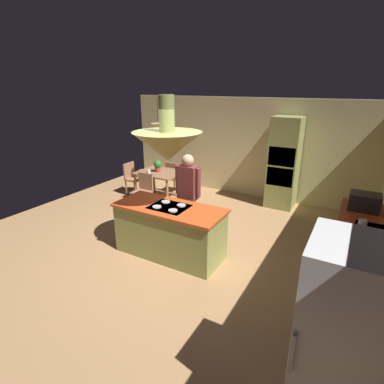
{
  "coord_description": "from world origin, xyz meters",
  "views": [
    {
      "loc": [
        2.67,
        -4.1,
        2.84
      ],
      "look_at": [
        0.1,
        0.4,
        1.0
      ],
      "focal_mm": 28.28,
      "sensor_mm": 36.0,
      "label": 1
    }
  ],
  "objects_px": {
    "kitchen_island": "(170,231)",
    "canister_flour": "(362,234)",
    "refrigerator": "(344,346)",
    "chair_facing_island": "(144,189)",
    "canister_tea": "(362,225)",
    "canister_sugar": "(362,231)",
    "cup_on_table": "(149,171)",
    "potted_plant_on_table": "(158,165)",
    "chair_at_corner": "(132,176)",
    "person_at_island": "(188,192)",
    "microwave_on_counter": "(365,202)",
    "chair_by_back_wall": "(174,175)",
    "oven_tower": "(284,163)",
    "dining_table": "(160,176)"
  },
  "relations": [
    {
      "from": "kitchen_island",
      "to": "canister_sugar",
      "type": "relative_size",
      "value": 12.31
    },
    {
      "from": "canister_flour",
      "to": "microwave_on_counter",
      "type": "distance_m",
      "value": 1.22
    },
    {
      "from": "canister_tea",
      "to": "kitchen_island",
      "type": "bearing_deg",
      "value": -167.95
    },
    {
      "from": "microwave_on_counter",
      "to": "canister_tea",
      "type": "bearing_deg",
      "value": -90.0
    },
    {
      "from": "chair_at_corner",
      "to": "canister_flour",
      "type": "relative_size",
      "value": 4.04
    },
    {
      "from": "chair_facing_island",
      "to": "cup_on_table",
      "type": "xyz_separation_m",
      "value": [
        -0.17,
        0.45,
        0.3
      ]
    },
    {
      "from": "person_at_island",
      "to": "microwave_on_counter",
      "type": "height_order",
      "value": "person_at_island"
    },
    {
      "from": "cup_on_table",
      "to": "chair_facing_island",
      "type": "bearing_deg",
      "value": -68.91
    },
    {
      "from": "oven_tower",
      "to": "dining_table",
      "type": "distance_m",
      "value": 3.05
    },
    {
      "from": "canister_tea",
      "to": "potted_plant_on_table",
      "type": "bearing_deg",
      "value": 162.05
    },
    {
      "from": "oven_tower",
      "to": "chair_by_back_wall",
      "type": "bearing_deg",
      "value": -170.45
    },
    {
      "from": "dining_table",
      "to": "canister_tea",
      "type": "bearing_deg",
      "value": -18.21
    },
    {
      "from": "dining_table",
      "to": "chair_by_back_wall",
      "type": "relative_size",
      "value": 1.25
    },
    {
      "from": "chair_facing_island",
      "to": "canister_tea",
      "type": "height_order",
      "value": "canister_tea"
    },
    {
      "from": "refrigerator",
      "to": "canister_flour",
      "type": "bearing_deg",
      "value": 88.82
    },
    {
      "from": "oven_tower",
      "to": "refrigerator",
      "type": "bearing_deg",
      "value": -71.02
    },
    {
      "from": "cup_on_table",
      "to": "canister_tea",
      "type": "height_order",
      "value": "canister_tea"
    },
    {
      "from": "kitchen_island",
      "to": "potted_plant_on_table",
      "type": "distance_m",
      "value": 2.77
    },
    {
      "from": "dining_table",
      "to": "canister_flour",
      "type": "relative_size",
      "value": 5.05
    },
    {
      "from": "potted_plant_on_table",
      "to": "canister_sugar",
      "type": "relative_size",
      "value": 1.94
    },
    {
      "from": "kitchen_island",
      "to": "canister_tea",
      "type": "xyz_separation_m",
      "value": [
        2.84,
        0.61,
        0.53
      ]
    },
    {
      "from": "canister_sugar",
      "to": "canister_tea",
      "type": "relative_size",
      "value": 0.95
    },
    {
      "from": "canister_flour",
      "to": "canister_tea",
      "type": "bearing_deg",
      "value": 90.0
    },
    {
      "from": "kitchen_island",
      "to": "person_at_island",
      "type": "height_order",
      "value": "person_at_island"
    },
    {
      "from": "oven_tower",
      "to": "refrigerator",
      "type": "xyz_separation_m",
      "value": [
        1.7,
        -4.94,
        -0.19
      ]
    },
    {
      "from": "kitchen_island",
      "to": "canister_flour",
      "type": "relative_size",
      "value": 8.84
    },
    {
      "from": "person_at_island",
      "to": "cup_on_table",
      "type": "distance_m",
      "value": 2.2
    },
    {
      "from": "cup_on_table",
      "to": "microwave_on_counter",
      "type": "relative_size",
      "value": 0.2
    },
    {
      "from": "canister_sugar",
      "to": "person_at_island",
      "type": "bearing_deg",
      "value": 174.95
    },
    {
      "from": "chair_facing_island",
      "to": "cup_on_table",
      "type": "bearing_deg",
      "value": 111.09
    },
    {
      "from": "refrigerator",
      "to": "canister_sugar",
      "type": "distance_m",
      "value": 2.13
    },
    {
      "from": "chair_by_back_wall",
      "to": "canister_sugar",
      "type": "height_order",
      "value": "canister_sugar"
    },
    {
      "from": "refrigerator",
      "to": "potted_plant_on_table",
      "type": "relative_size",
      "value": 5.98
    },
    {
      "from": "canister_sugar",
      "to": "canister_tea",
      "type": "height_order",
      "value": "canister_tea"
    },
    {
      "from": "canister_sugar",
      "to": "dining_table",
      "type": "bearing_deg",
      "value": 159.76
    },
    {
      "from": "oven_tower",
      "to": "canister_flour",
      "type": "relative_size",
      "value": 10.07
    },
    {
      "from": "oven_tower",
      "to": "person_at_island",
      "type": "relative_size",
      "value": 1.3
    },
    {
      "from": "canister_sugar",
      "to": "potted_plant_on_table",
      "type": "bearing_deg",
      "value": 160.04
    },
    {
      "from": "canister_flour",
      "to": "canister_sugar",
      "type": "height_order",
      "value": "canister_flour"
    },
    {
      "from": "chair_at_corner",
      "to": "microwave_on_counter",
      "type": "distance_m",
      "value": 5.53
    },
    {
      "from": "chair_facing_island",
      "to": "canister_flour",
      "type": "bearing_deg",
      "value": -14.59
    },
    {
      "from": "refrigerator",
      "to": "chair_facing_island",
      "type": "bearing_deg",
      "value": 145.19
    },
    {
      "from": "chair_by_back_wall",
      "to": "potted_plant_on_table",
      "type": "height_order",
      "value": "potted_plant_on_table"
    },
    {
      "from": "kitchen_island",
      "to": "canister_tea",
      "type": "height_order",
      "value": "canister_tea"
    },
    {
      "from": "person_at_island",
      "to": "canister_sugar",
      "type": "relative_size",
      "value": 10.77
    },
    {
      "from": "dining_table",
      "to": "canister_sugar",
      "type": "xyz_separation_m",
      "value": [
        4.54,
        -1.67,
        0.32
      ]
    },
    {
      "from": "person_at_island",
      "to": "canister_sugar",
      "type": "bearing_deg",
      "value": -5.05
    },
    {
      "from": "canister_sugar",
      "to": "microwave_on_counter",
      "type": "bearing_deg",
      "value": 90.0
    },
    {
      "from": "kitchen_island",
      "to": "chair_by_back_wall",
      "type": "bearing_deg",
      "value": 121.52
    },
    {
      "from": "dining_table",
      "to": "potted_plant_on_table",
      "type": "distance_m",
      "value": 0.27
    }
  ]
}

